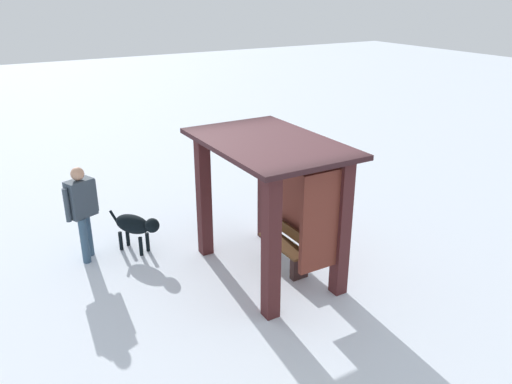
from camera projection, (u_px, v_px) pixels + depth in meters
name	position (u px, v px, depth m)	size (l,w,h in m)	color
ground_plane	(267.00, 270.00, 8.75)	(60.00, 60.00, 0.00)	white
bus_shelter	(279.00, 185.00, 8.17)	(2.79, 1.80, 2.33)	#441D1E
bench_left_inside	(285.00, 249.00, 8.80)	(1.14, 0.35, 0.71)	#4D2F16
person_walking	(82.00, 206.00, 8.77)	(0.43, 0.63, 1.73)	#36424F
dog	(136.00, 225.00, 9.20)	(0.97, 0.71, 0.74)	black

